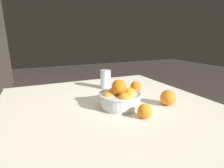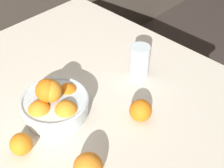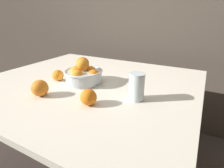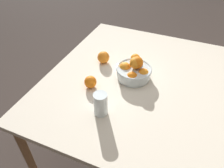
{
  "view_description": "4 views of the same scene",
  "coord_description": "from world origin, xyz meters",
  "px_view_note": "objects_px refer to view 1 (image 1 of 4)",
  "views": [
    {
      "loc": [
        -0.78,
        0.35,
        1.08
      ],
      "look_at": [
        0.19,
        -0.08,
        0.79
      ],
      "focal_mm": 28.0,
      "sensor_mm": 36.0,
      "label": 1
    },
    {
      "loc": [
        -0.39,
        -0.68,
        1.5
      ],
      "look_at": [
        0.21,
        -0.1,
        0.76
      ],
      "focal_mm": 50.0,
      "sensor_mm": 36.0,
      "label": 2
    },
    {
      "loc": [
        0.61,
        -0.82,
        1.09
      ],
      "look_at": [
        0.21,
        -0.07,
        0.75
      ],
      "focal_mm": 28.0,
      "sensor_mm": 36.0,
      "label": 3
    },
    {
      "loc": [
        1.07,
        0.27,
        1.6
      ],
      "look_at": [
        0.2,
        -0.1,
        0.79
      ],
      "focal_mm": 35.0,
      "sensor_mm": 36.0,
      "label": 4
    }
  ],
  "objects_px": {
    "orange_loose_near_bowl": "(145,111)",
    "orange_loose_aside": "(168,98)",
    "orange_loose_front": "(136,87)",
    "fruit_bowl": "(120,97)",
    "juice_glass": "(106,80)"
  },
  "relations": [
    {
      "from": "orange_loose_near_bowl",
      "to": "juice_glass",
      "type": "bearing_deg",
      "value": -2.12
    },
    {
      "from": "orange_loose_front",
      "to": "orange_loose_aside",
      "type": "relative_size",
      "value": 0.9
    },
    {
      "from": "orange_loose_aside",
      "to": "orange_loose_near_bowl",
      "type": "bearing_deg",
      "value": 111.57
    },
    {
      "from": "juice_glass",
      "to": "orange_loose_aside",
      "type": "xyz_separation_m",
      "value": [
        -0.44,
        -0.19,
        -0.02
      ]
    },
    {
      "from": "fruit_bowl",
      "to": "orange_loose_aside",
      "type": "height_order",
      "value": "fruit_bowl"
    },
    {
      "from": "juice_glass",
      "to": "orange_loose_front",
      "type": "bearing_deg",
      "value": -138.49
    },
    {
      "from": "orange_loose_near_bowl",
      "to": "orange_loose_aside",
      "type": "relative_size",
      "value": 0.82
    },
    {
      "from": "orange_loose_near_bowl",
      "to": "orange_loose_front",
      "type": "height_order",
      "value": "orange_loose_front"
    },
    {
      "from": "juice_glass",
      "to": "orange_loose_aside",
      "type": "height_order",
      "value": "juice_glass"
    },
    {
      "from": "orange_loose_near_bowl",
      "to": "orange_loose_aside",
      "type": "distance_m",
      "value": 0.22
    },
    {
      "from": "fruit_bowl",
      "to": "juice_glass",
      "type": "relative_size",
      "value": 1.71
    },
    {
      "from": "juice_glass",
      "to": "orange_loose_near_bowl",
      "type": "relative_size",
      "value": 1.95
    },
    {
      "from": "orange_loose_aside",
      "to": "fruit_bowl",
      "type": "bearing_deg",
      "value": 71.82
    },
    {
      "from": "fruit_bowl",
      "to": "orange_loose_near_bowl",
      "type": "bearing_deg",
      "value": -164.91
    },
    {
      "from": "fruit_bowl",
      "to": "orange_loose_near_bowl",
      "type": "xyz_separation_m",
      "value": [
        -0.16,
        -0.04,
        -0.02
      ]
    }
  ]
}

